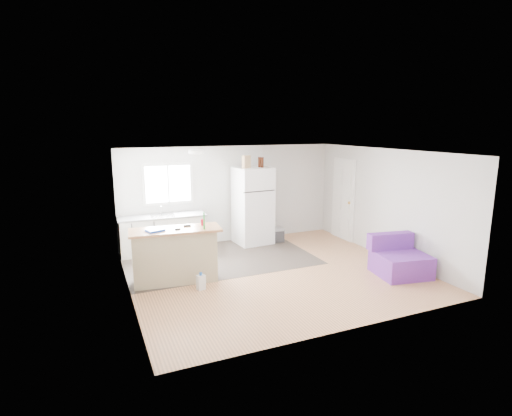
% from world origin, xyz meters
% --- Properties ---
extents(room, '(5.51, 5.01, 2.41)m').
position_xyz_m(room, '(0.00, 0.00, 1.20)').
color(room, '#925F3D').
rests_on(room, ground).
extents(vinyl_zone, '(4.05, 2.50, 0.00)m').
position_xyz_m(vinyl_zone, '(-0.73, 1.25, 0.00)').
color(vinyl_zone, '#38302A').
rests_on(vinyl_zone, floor).
extents(window, '(1.18, 0.06, 0.98)m').
position_xyz_m(window, '(-1.55, 2.49, 1.55)').
color(window, white).
rests_on(window, back_wall).
extents(interior_door, '(0.11, 0.92, 2.10)m').
position_xyz_m(interior_door, '(2.72, 1.55, 1.02)').
color(interior_door, white).
rests_on(interior_door, right_wall).
extents(ceiling_fixture, '(0.30, 0.30, 0.07)m').
position_xyz_m(ceiling_fixture, '(-1.20, 1.20, 2.36)').
color(ceiling_fixture, white).
rests_on(ceiling_fixture, ceiling).
extents(kitchen_cabinets, '(1.98, 0.69, 1.15)m').
position_xyz_m(kitchen_cabinets, '(-1.77, 2.20, 0.45)').
color(kitchen_cabinets, white).
rests_on(kitchen_cabinets, floor).
extents(peninsula, '(1.72, 0.80, 1.02)m').
position_xyz_m(peninsula, '(-1.90, 0.30, 0.52)').
color(peninsula, tan).
rests_on(peninsula, floor).
extents(refrigerator, '(0.90, 0.86, 1.89)m').
position_xyz_m(refrigerator, '(0.43, 2.09, 0.95)').
color(refrigerator, white).
rests_on(refrigerator, floor).
extents(cooler, '(0.51, 0.38, 0.36)m').
position_xyz_m(cooler, '(0.95, 1.94, 0.18)').
color(cooler, '#302F32').
rests_on(cooler, floor).
extents(purple_seat, '(1.07, 1.03, 0.77)m').
position_xyz_m(purple_seat, '(2.23, -1.06, 0.28)').
color(purple_seat, purple).
rests_on(purple_seat, floor).
extents(cleaner_jug, '(0.17, 0.14, 0.32)m').
position_xyz_m(cleaner_jug, '(-1.56, -0.26, 0.14)').
color(cleaner_jug, silver).
rests_on(cleaner_jug, floor).
extents(mop, '(0.26, 0.38, 1.37)m').
position_xyz_m(mop, '(-1.46, 0.05, 0.23)').
color(mop, green).
rests_on(mop, floor).
extents(red_cup, '(0.10, 0.10, 0.12)m').
position_xyz_m(red_cup, '(-1.33, 0.36, 1.08)').
color(red_cup, red).
rests_on(red_cup, peninsula).
extents(blue_tray, '(0.36, 0.31, 0.04)m').
position_xyz_m(blue_tray, '(-2.24, 0.28, 1.04)').
color(blue_tray, blue).
rests_on(blue_tray, peninsula).
extents(tool_a, '(0.15, 0.08, 0.03)m').
position_xyz_m(tool_a, '(-1.62, 0.40, 1.04)').
color(tool_a, black).
rests_on(tool_a, peninsula).
extents(tool_b, '(0.10, 0.04, 0.03)m').
position_xyz_m(tool_b, '(-1.84, 0.22, 1.03)').
color(tool_b, black).
rests_on(tool_b, peninsula).
extents(cardboard_box, '(0.22, 0.16, 0.30)m').
position_xyz_m(cardboard_box, '(0.23, 2.01, 2.04)').
color(cardboard_box, tan).
rests_on(cardboard_box, refrigerator).
extents(bottle_left, '(0.09, 0.09, 0.25)m').
position_xyz_m(bottle_left, '(0.63, 1.98, 2.02)').
color(bottle_left, '#3A170A').
rests_on(bottle_left, refrigerator).
extents(bottle_right, '(0.08, 0.08, 0.25)m').
position_xyz_m(bottle_right, '(0.60, 2.07, 2.02)').
color(bottle_right, '#3A170A').
rests_on(bottle_right, refrigerator).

